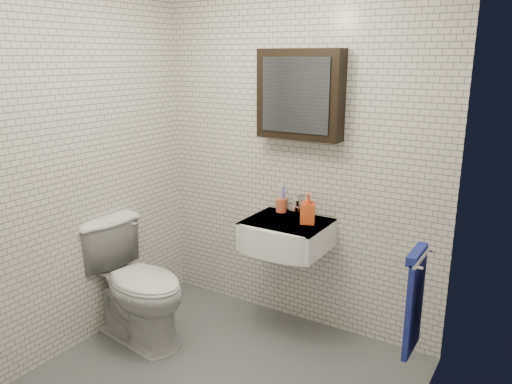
% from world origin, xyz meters
% --- Properties ---
extents(room_shell, '(2.22, 2.02, 2.51)m').
position_xyz_m(room_shell, '(0.00, 0.00, 1.47)').
color(room_shell, silver).
rests_on(room_shell, ground).
extents(washbasin, '(0.55, 0.50, 0.20)m').
position_xyz_m(washbasin, '(0.05, 0.73, 0.76)').
color(washbasin, white).
rests_on(washbasin, room_shell).
extents(faucet, '(0.06, 0.20, 0.15)m').
position_xyz_m(faucet, '(0.05, 0.93, 0.92)').
color(faucet, silver).
rests_on(faucet, washbasin).
extents(mirror_cabinet, '(0.60, 0.15, 0.60)m').
position_xyz_m(mirror_cabinet, '(0.05, 0.93, 1.70)').
color(mirror_cabinet, black).
rests_on(mirror_cabinet, room_shell).
extents(towel_rail, '(0.09, 0.30, 0.58)m').
position_xyz_m(towel_rail, '(1.04, 0.35, 0.72)').
color(towel_rail, silver).
rests_on(towel_rail, room_shell).
extents(toothbrush_cup, '(0.10, 0.10, 0.22)m').
position_xyz_m(toothbrush_cup, '(-0.09, 0.94, 0.90)').
color(toothbrush_cup, '#CC5533').
rests_on(toothbrush_cup, washbasin).
extents(soap_bottle, '(0.13, 0.13, 0.21)m').
position_xyz_m(soap_bottle, '(0.19, 0.81, 0.96)').
color(soap_bottle, orange).
rests_on(soap_bottle, washbasin).
extents(toilet, '(0.90, 0.60, 0.85)m').
position_xyz_m(toilet, '(-0.80, 0.15, 0.43)').
color(toilet, silver).
rests_on(toilet, ground).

